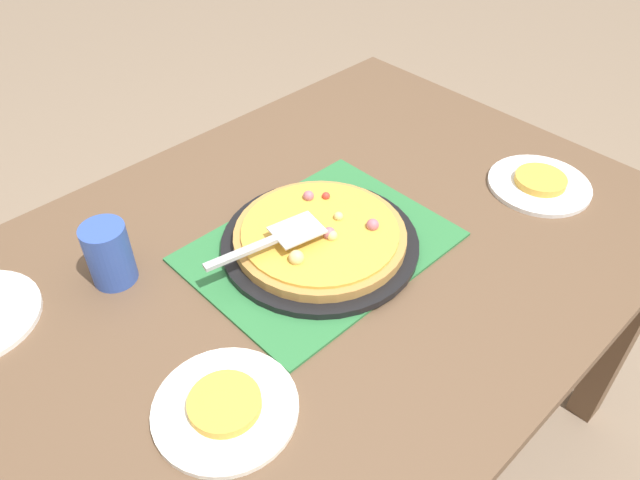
{
  "coord_description": "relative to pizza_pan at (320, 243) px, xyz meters",
  "views": [
    {
      "loc": [
        -0.6,
        -0.63,
        1.54
      ],
      "look_at": [
        0.0,
        0.0,
        0.77
      ],
      "focal_mm": 34.05,
      "sensor_mm": 36.0,
      "label": 1
    }
  ],
  "objects": [
    {
      "name": "ground_plane",
      "position": [
        0.0,
        0.0,
        -0.76
      ],
      "size": [
        8.0,
        8.0,
        0.0
      ],
      "primitive_type": "plane",
      "color": "#84705B"
    },
    {
      "name": "dining_table",
      "position": [
        0.0,
        0.0,
        -0.12
      ],
      "size": [
        1.4,
        1.0,
        0.75
      ],
      "color": "brown",
      "rests_on": "ground_plane"
    },
    {
      "name": "placemat",
      "position": [
        0.0,
        0.0,
        -0.01
      ],
      "size": [
        0.48,
        0.36,
        0.01
      ],
      "primitive_type": "cube",
      "color": "#2D753D",
      "rests_on": "dining_table"
    },
    {
      "name": "pizza_pan",
      "position": [
        0.0,
        0.0,
        0.0
      ],
      "size": [
        0.38,
        0.38,
        0.01
      ],
      "primitive_type": "cylinder",
      "color": "black",
      "rests_on": "placemat"
    },
    {
      "name": "pizza",
      "position": [
        0.0,
        -0.0,
        0.02
      ],
      "size": [
        0.33,
        0.33,
        0.05
      ],
      "color": "#B78442",
      "rests_on": "pizza_pan"
    },
    {
      "name": "plate_near_left",
      "position": [
        -0.35,
        -0.16,
        -0.01
      ],
      "size": [
        0.22,
        0.22,
        0.01
      ],
      "primitive_type": "cylinder",
      "color": "white",
      "rests_on": "dining_table"
    },
    {
      "name": "plate_far_right",
      "position": [
        0.48,
        -0.19,
        -0.01
      ],
      "size": [
        0.22,
        0.22,
        0.01
      ],
      "primitive_type": "cylinder",
      "color": "white",
      "rests_on": "dining_table"
    },
    {
      "name": "served_slice_left",
      "position": [
        -0.35,
        -0.16,
        0.01
      ],
      "size": [
        0.11,
        0.11,
        0.02
      ],
      "primitive_type": "cylinder",
      "color": "gold",
      "rests_on": "plate_near_left"
    },
    {
      "name": "served_slice_right",
      "position": [
        0.48,
        -0.19,
        0.01
      ],
      "size": [
        0.11,
        0.11,
        0.02
      ],
      "primitive_type": "cylinder",
      "color": "gold",
      "rests_on": "plate_far_right"
    },
    {
      "name": "cup_near",
      "position": [
        -0.33,
        0.2,
        0.05
      ],
      "size": [
        0.08,
        0.08,
        0.12
      ],
      "primitive_type": "cylinder",
      "color": "#3351AD",
      "rests_on": "dining_table"
    },
    {
      "name": "pizza_server",
      "position": [
        -0.1,
        0.02,
        0.06
      ],
      "size": [
        0.23,
        0.09,
        0.01
      ],
      "color": "silver",
      "rests_on": "pizza"
    }
  ]
}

